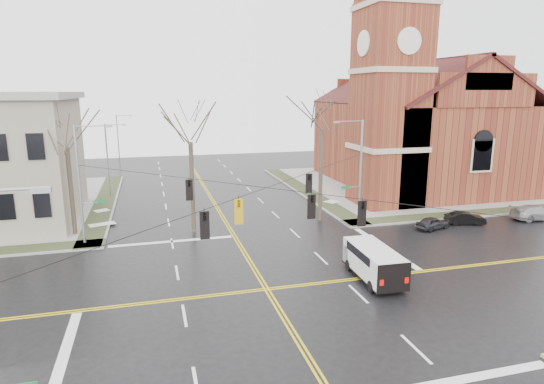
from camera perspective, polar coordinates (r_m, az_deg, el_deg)
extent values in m
plane|color=black|center=(27.69, -0.67, -12.11)|extent=(120.00, 120.00, 0.00)
cube|color=gray|center=(59.56, 16.87, 0.88)|extent=(30.00, 30.00, 0.15)
cube|color=#30391F|center=(53.60, 4.24, 0.23)|extent=(2.00, 30.00, 0.02)
cube|color=#30391F|center=(48.71, 25.41, -2.23)|extent=(30.00, 2.00, 0.02)
cube|color=#30391F|center=(50.91, -20.31, -1.19)|extent=(2.00, 30.00, 0.02)
cube|color=gold|center=(27.66, -0.92, -12.12)|extent=(0.12, 100.00, 0.01)
cube|color=gold|center=(27.71, -0.43, -12.07)|extent=(0.12, 100.00, 0.01)
cube|color=gold|center=(27.58, -0.61, -12.20)|extent=(100.00, 0.12, 0.01)
cube|color=gold|center=(27.79, -0.74, -12.00)|extent=(100.00, 0.12, 0.01)
cube|color=silver|center=(21.27, 21.46, -21.27)|extent=(9.50, 0.50, 0.01)
cube|color=silver|center=(36.75, -12.47, -6.07)|extent=(9.50, 0.50, 0.01)
cube|color=silver|center=(22.94, -24.93, -18.94)|extent=(0.50, 9.50, 0.01)
cube|color=silver|center=(35.74, 13.87, -6.68)|extent=(0.50, 9.50, 0.01)
cube|color=maroon|center=(47.49, 14.43, 10.28)|extent=(6.00, 6.00, 20.00)
cube|color=#C4B197|center=(48.13, 15.09, 21.64)|extent=(6.30, 6.30, 0.50)
cylinder|color=silver|center=(45.06, 16.85, 17.70)|extent=(2.40, 0.15, 2.40)
cylinder|color=silver|center=(46.26, 11.40, 17.82)|extent=(0.15, 2.40, 2.40)
cube|color=maroon|center=(60.18, 17.48, 5.71)|extent=(18.00, 24.00, 10.00)
cube|color=maroon|center=(50.88, 12.11, 1.67)|extent=(2.00, 5.00, 4.40)
cylinder|color=gray|center=(40.62, 11.05, 2.53)|extent=(0.20, 0.20, 9.00)
cylinder|color=gray|center=(40.61, 10.21, 0.62)|extent=(1.20, 0.06, 0.06)
cube|color=#106130|center=(40.32, 9.31, 0.57)|extent=(0.90, 0.04, 0.25)
cylinder|color=gray|center=(39.59, 9.74, 8.74)|extent=(2.40, 0.08, 0.08)
cube|color=gray|center=(39.11, 8.12, 8.68)|extent=(0.50, 0.22, 0.15)
cylinder|color=gray|center=(36.90, -23.01, 0.76)|extent=(0.20, 0.20, 9.00)
cylinder|color=gray|center=(37.10, -21.92, -1.23)|extent=(1.20, 0.06, 0.06)
cube|color=#106130|center=(37.02, -20.85, -1.17)|extent=(0.90, 0.04, 0.25)
cylinder|color=gray|center=(36.18, -21.71, 7.70)|extent=(2.40, 0.08, 0.08)
cube|color=gray|center=(36.07, -19.80, 7.76)|extent=(0.50, 0.22, 0.15)
cube|color=gray|center=(13.42, -27.01, 0.23)|extent=(0.50, 0.22, 0.15)
cylinder|color=black|center=(25.73, -0.71, 0.55)|extent=(23.02, 23.02, 0.03)
cylinder|color=black|center=(25.73, -0.71, 0.55)|extent=(23.02, 23.02, 0.03)
imported|color=black|center=(21.38, -8.45, -4.16)|extent=(0.21, 0.26, 1.30)
imported|color=black|center=(30.78, 4.65, 1.07)|extent=(0.21, 0.26, 1.30)
imported|color=#CB990B|center=(23.58, -4.20, -2.48)|extent=(0.21, 0.26, 1.30)
imported|color=black|center=(29.11, -10.34, 0.24)|extent=(0.21, 0.26, 1.30)
imported|color=black|center=(23.61, 11.22, -2.67)|extent=(0.21, 0.26, 1.30)
imported|color=black|center=(24.62, 4.98, -1.85)|extent=(0.21, 0.26, 1.30)
cylinder|color=gray|center=(53.09, -19.93, 3.72)|extent=(0.16, 0.16, 8.00)
cylinder|color=gray|center=(52.61, -19.16, 7.99)|extent=(2.00, 0.07, 0.07)
cube|color=gray|center=(52.56, -18.06, 8.00)|extent=(0.45, 0.20, 0.13)
cylinder|color=gray|center=(72.89, -18.74, 6.01)|extent=(0.16, 0.16, 8.00)
cylinder|color=gray|center=(72.54, -18.16, 9.12)|extent=(2.00, 0.07, 0.07)
cube|color=gray|center=(72.51, -17.36, 9.13)|extent=(0.45, 0.20, 0.13)
cube|color=white|center=(29.28, 12.67, -8.49)|extent=(2.25, 5.34, 1.69)
cube|color=white|center=(31.22, 10.93, -7.55)|extent=(2.07, 0.98, 1.19)
cube|color=black|center=(31.34, 10.72, -6.41)|extent=(1.84, 0.20, 0.79)
cube|color=black|center=(29.26, 12.55, -7.36)|extent=(2.20, 3.66, 0.55)
cube|color=#B70C0A|center=(26.81, 13.60, -11.01)|extent=(0.24, 0.08, 0.34)
cube|color=#B70C0A|center=(27.50, 16.55, -10.57)|extent=(0.24, 0.08, 0.34)
cube|color=black|center=(29.60, 12.59, -10.05)|extent=(2.30, 5.39, 0.10)
cylinder|color=black|center=(30.70, 9.64, -9.02)|extent=(0.29, 0.72, 0.71)
cylinder|color=black|center=(31.41, 12.76, -8.65)|extent=(0.29, 0.72, 0.71)
cylinder|color=black|center=(27.78, 12.40, -11.52)|extent=(0.29, 0.72, 0.71)
cylinder|color=black|center=(28.56, 15.78, -11.02)|extent=(0.29, 0.72, 0.71)
imported|color=black|center=(41.24, 19.50, -3.68)|extent=(3.40, 2.07, 1.08)
imported|color=black|center=(43.75, 23.09, -3.03)|extent=(3.61, 2.08, 1.13)
imported|color=#A1A1A4|center=(48.19, 30.18, -2.24)|extent=(4.76, 2.24, 1.34)
cylinder|color=#332A21|center=(39.80, -23.89, 0.06)|extent=(0.36, 0.36, 7.08)
cylinder|color=#332A21|center=(38.08, -9.98, 0.67)|extent=(0.36, 0.36, 7.37)
cylinder|color=#332A21|center=(40.60, 6.13, 2.13)|extent=(0.36, 0.36, 8.22)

